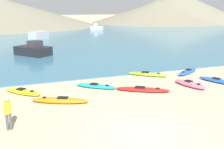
# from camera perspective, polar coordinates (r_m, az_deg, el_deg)

# --- Properties ---
(ground_plane) EXTENTS (400.00, 400.00, 0.00)m
(ground_plane) POSITION_cam_1_polar(r_m,az_deg,el_deg) (11.83, 7.39, -12.88)
(ground_plane) COLOR tan
(bay_water) EXTENTS (160.00, 70.00, 0.06)m
(bay_water) POSITION_cam_1_polar(r_m,az_deg,el_deg) (54.49, -15.51, 8.18)
(bay_water) COLOR teal
(bay_water) RESTS_ON ground_plane
(far_hill_midright) EXTENTS (49.35, 49.35, 7.66)m
(far_hill_midright) POSITION_cam_1_polar(r_m,az_deg,el_deg) (101.31, 10.01, 13.24)
(far_hill_midright) COLOR gray
(far_hill_midright) RESTS_ON ground_plane
(far_hill_right) EXTENTS (52.93, 52.93, 11.93)m
(far_hill_right) POSITION_cam_1_polar(r_m,az_deg,el_deg) (110.05, 13.64, 14.25)
(far_hill_right) COLOR gray
(far_hill_right) RESTS_ON ground_plane
(kayak_on_sand_0) EXTENTS (2.99, 2.03, 0.34)m
(kayak_on_sand_0) POSITION_cam_1_polar(r_m,az_deg,el_deg) (23.01, 16.15, 0.60)
(kayak_on_sand_0) COLOR blue
(kayak_on_sand_0) RESTS_ON ground_plane
(kayak_on_sand_1) EXTENTS (2.70, 2.34, 0.30)m
(kayak_on_sand_1) POSITION_cam_1_polar(r_m,az_deg,el_deg) (18.17, -3.48, -2.53)
(kayak_on_sand_1) COLOR teal
(kayak_on_sand_1) RESTS_ON ground_plane
(kayak_on_sand_2) EXTENTS (2.96, 2.58, 0.34)m
(kayak_on_sand_2) POSITION_cam_1_polar(r_m,az_deg,el_deg) (21.47, 7.70, 0.08)
(kayak_on_sand_2) COLOR #8CCC2D
(kayak_on_sand_2) RESTS_ON ground_plane
(kayak_on_sand_3) EXTENTS (3.46, 2.46, 0.31)m
(kayak_on_sand_3) POSITION_cam_1_polar(r_m,az_deg,el_deg) (17.50, 6.70, -3.25)
(kayak_on_sand_3) COLOR red
(kayak_on_sand_3) RESTS_ON ground_plane
(kayak_on_sand_4) EXTENTS (3.31, 2.02, 0.36)m
(kayak_on_sand_4) POSITION_cam_1_polar(r_m,az_deg,el_deg) (15.60, -11.25, -5.55)
(kayak_on_sand_4) COLOR orange
(kayak_on_sand_4) RESTS_ON ground_plane
(kayak_on_sand_6) EXTENTS (2.46, 2.56, 0.33)m
(kayak_on_sand_6) POSITION_cam_1_polar(r_m,az_deg,el_deg) (17.85, -18.85, -3.56)
(kayak_on_sand_6) COLOR yellow
(kayak_on_sand_6) RESTS_ON ground_plane
(kayak_on_sand_7) EXTENTS (1.37, 2.73, 0.40)m
(kayak_on_sand_7) POSITION_cam_1_polar(r_m,az_deg,el_deg) (19.22, 16.60, -2.01)
(kayak_on_sand_7) COLOR #E5668C
(kayak_on_sand_7) RESTS_ON ground_plane
(kayak_on_sand_8) EXTENTS (1.74, 3.05, 0.33)m
(kayak_on_sand_8) POSITION_cam_1_polar(r_m,az_deg,el_deg) (20.92, 22.11, -1.27)
(kayak_on_sand_8) COLOR blue
(kayak_on_sand_8) RESTS_ON ground_plane
(person_near_foreground) EXTENTS (0.32, 0.24, 1.57)m
(person_near_foreground) POSITION_cam_1_polar(r_m,az_deg,el_deg) (12.69, -21.75, -7.45)
(person_near_foreground) COLOR #4C4C4C
(person_near_foreground) RESTS_ON ground_plane
(moored_boat_0) EXTENTS (3.58, 2.87, 1.55)m
(moored_boat_0) POSITION_cam_1_polar(r_m,az_deg,el_deg) (65.91, -3.28, 10.15)
(moored_boat_0) COLOR #B2B2B7
(moored_boat_0) RESTS_ON bay_water
(moored_boat_1) EXTENTS (3.73, 3.71, 1.26)m
(moored_boat_1) POSITION_cam_1_polar(r_m,az_deg,el_deg) (48.95, -15.68, 8.30)
(moored_boat_1) COLOR #B2B2B7
(moored_boat_1) RESTS_ON bay_water
(moored_boat_2) EXTENTS (4.25, 4.58, 1.71)m
(moored_boat_2) POSITION_cam_1_polar(r_m,az_deg,el_deg) (31.65, -16.77, 5.13)
(moored_boat_2) COLOR black
(moored_boat_2) RESTS_ON bay_water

